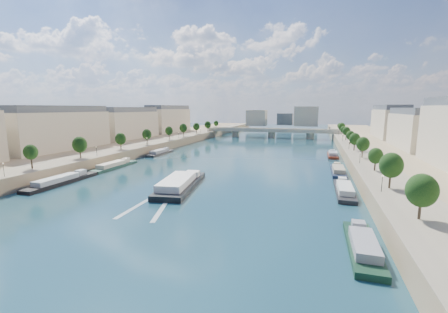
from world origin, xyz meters
The scene contains 17 objects.
ground centered at (0.00, 100.00, 0.00)m, with size 700.00×700.00×0.00m, color #0C2C39.
quay_left centered at (-72.00, 100.00, 2.50)m, with size 44.00×520.00×5.00m, color #9E8460.
quay_right centered at (72.00, 100.00, 2.50)m, with size 44.00×520.00×5.00m, color #9E8460.
pave_left centered at (-57.00, 100.00, 5.05)m, with size 14.00×520.00×0.10m, color gray.
pave_right centered at (57.00, 100.00, 5.05)m, with size 14.00×520.00×0.10m, color gray.
trees_left centered at (-55.00, 102.00, 10.48)m, with size 4.80×268.80×8.26m.
trees_right centered at (55.00, 110.00, 10.48)m, with size 4.80×268.80×8.26m.
lamps_left centered at (-52.50, 90.00, 7.78)m, with size 0.36×200.36×4.28m.
lamps_right centered at (52.50, 105.00, 7.78)m, with size 0.36×200.36×4.28m.
buildings_left centered at (-85.00, 112.00, 16.45)m, with size 16.00×226.00×23.20m.
buildings_right centered at (85.00, 112.00, 16.45)m, with size 16.00×226.00×23.20m.
skyline centered at (3.19, 319.52, 14.66)m, with size 79.00×42.00×22.00m.
bridge centered at (0.00, 223.19, 5.08)m, with size 112.00×12.00×8.15m.
tour_barge centered at (-4.54, 50.77, 1.30)m, with size 14.10×33.22×4.37m.
wake centered at (-4.54, 34.29, 0.02)m, with size 11.60×26.03×0.04m.
moored_barges_left centered at (-45.50, 42.62, 0.84)m, with size 5.00×159.65×3.60m.
moored_barges_right centered at (45.50, 55.67, 0.84)m, with size 5.00×164.36×3.60m.
Camera 1 is at (36.45, -34.42, 25.52)m, focal length 24.00 mm.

